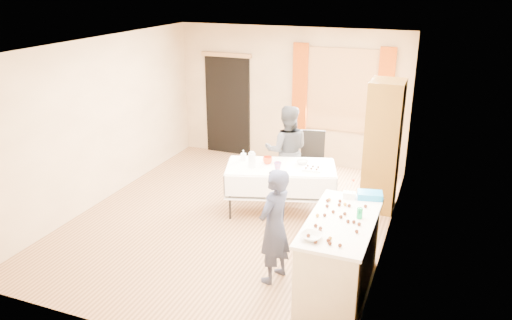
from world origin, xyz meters
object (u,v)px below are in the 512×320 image
at_px(girl, 274,226).
at_px(woman, 287,151).
at_px(party_table, 281,184).
at_px(counter, 339,255).
at_px(chair, 311,172).
at_px(cabinet, 383,146).

height_order(girl, woman, woman).
bearing_deg(party_table, girl, -90.90).
xyz_separation_m(counter, girl, (-0.77, -0.07, 0.26)).
relative_size(girl, woman, 0.94).
relative_size(counter, party_table, 0.84).
xyz_separation_m(party_table, chair, (0.20, 1.05, -0.15)).
xyz_separation_m(party_table, woman, (-0.12, 0.67, 0.32)).
bearing_deg(woman, girl, 86.48).
xyz_separation_m(cabinet, party_table, (-1.40, -0.69, -0.57)).
bearing_deg(girl, cabinet, 176.21).
height_order(chair, woman, woman).
bearing_deg(woman, counter, 102.21).
xyz_separation_m(cabinet, girl, (-0.87, -2.50, -0.30)).
bearing_deg(chair, party_table, -112.27).
height_order(cabinet, party_table, cabinet).
bearing_deg(party_table, chair, 61.75).
bearing_deg(cabinet, woman, -179.42).
distance_m(counter, woman, 2.82).
xyz_separation_m(cabinet, woman, (-1.53, -0.02, -0.26)).
height_order(cabinet, girl, cabinet).
relative_size(cabinet, counter, 1.32).
distance_m(party_table, girl, 1.91).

